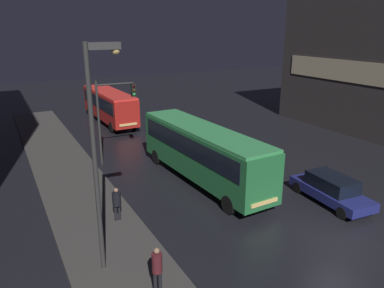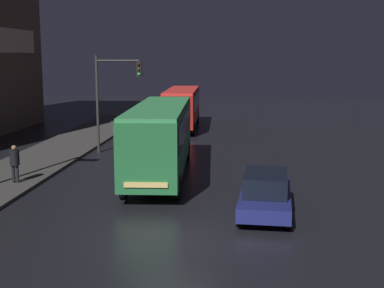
% 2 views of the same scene
% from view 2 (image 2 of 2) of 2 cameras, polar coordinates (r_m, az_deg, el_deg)
% --- Properties ---
extents(ground_plane, '(120.00, 120.00, 0.00)m').
position_cam_2_polar(ground_plane, '(17.15, -1.67, -10.22)').
color(ground_plane, black).
extents(sidewalk_left, '(4.00, 48.00, 0.15)m').
position_cam_2_polar(sidewalk_left, '(28.80, -17.35, -2.43)').
color(sidewalk_left, '#3D3A38').
rests_on(sidewalk_left, ground).
extents(bus_near, '(2.94, 11.45, 3.44)m').
position_cam_2_polar(bus_near, '(25.58, -3.40, 1.19)').
color(bus_near, '#236B38').
rests_on(bus_near, ground).
extents(bus_far, '(2.64, 10.24, 3.15)m').
position_cam_2_polar(bus_far, '(42.64, -1.07, 4.25)').
color(bus_far, '#AD1E19').
rests_on(bus_far, ground).
extents(car_taxi, '(2.17, 4.91, 1.53)m').
position_cam_2_polar(car_taxi, '(19.91, 7.85, -5.17)').
color(car_taxi, navy).
rests_on(car_taxi, ground).
extents(pedestrian_near, '(0.48, 0.48, 1.70)m').
position_cam_2_polar(pedestrian_near, '(25.03, -18.40, -1.64)').
color(pedestrian_near, black).
rests_on(pedestrian_near, sidewalk_left).
extents(traffic_light_main, '(2.78, 0.35, 5.78)m').
position_cam_2_polar(traffic_light_main, '(32.01, -8.44, 5.94)').
color(traffic_light_main, '#2D2D2D').
rests_on(traffic_light_main, ground).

